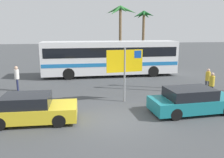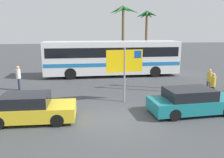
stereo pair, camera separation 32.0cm
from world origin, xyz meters
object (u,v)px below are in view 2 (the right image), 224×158
at_px(pedestrian_crossing_lot, 18,76).
at_px(pedestrian_by_bus, 213,84).
at_px(car_yellow, 30,108).
at_px(ferry_sign, 125,63).
at_px(bus_front_coach, 112,57).
at_px(pedestrian_near_sign, 209,79).
at_px(car_teal, 192,101).

height_order(pedestrian_crossing_lot, pedestrian_by_bus, pedestrian_crossing_lot).
bearing_deg(car_yellow, pedestrian_by_bus, 13.49).
bearing_deg(ferry_sign, car_yellow, -161.55).
xyz_separation_m(ferry_sign, pedestrian_crossing_lot, (-6.95, 3.62, -1.29)).
height_order(bus_front_coach, pedestrian_near_sign, bus_front_coach).
bearing_deg(bus_front_coach, pedestrian_by_bus, -57.74).
bearing_deg(pedestrian_by_bus, bus_front_coach, -161.36).
xyz_separation_m(bus_front_coach, pedestrian_crossing_lot, (-7.26, -4.24, -0.75)).
relative_size(ferry_sign, pedestrian_by_bus, 1.94).
xyz_separation_m(bus_front_coach, pedestrian_by_bus, (5.13, -8.13, -0.82)).
xyz_separation_m(car_yellow, pedestrian_crossing_lot, (-1.95, 6.03, 0.40)).
bearing_deg(ferry_sign, pedestrian_by_bus, -10.18).
xyz_separation_m(ferry_sign, pedestrian_by_bus, (5.44, -0.27, -1.36)).
bearing_deg(bus_front_coach, pedestrian_crossing_lot, -149.75).
bearing_deg(car_teal, bus_front_coach, 101.59).
bearing_deg(car_yellow, pedestrian_crossing_lot, 109.81).
bearing_deg(pedestrian_crossing_lot, bus_front_coach, 18.36).
xyz_separation_m(bus_front_coach, pedestrian_near_sign, (5.78, -6.61, -0.84)).
bearing_deg(pedestrian_by_bus, car_yellow, -92.03).
bearing_deg(car_yellow, car_teal, 1.69).
distance_m(pedestrian_crossing_lot, pedestrian_near_sign, 13.26).
xyz_separation_m(pedestrian_crossing_lot, pedestrian_by_bus, (12.39, -3.89, -0.07)).
bearing_deg(pedestrian_crossing_lot, car_yellow, -83.98).
relative_size(car_teal, pedestrian_near_sign, 2.86).
height_order(bus_front_coach, pedestrian_crossing_lot, bus_front_coach).
bearing_deg(car_teal, pedestrian_crossing_lot, 145.52).
distance_m(car_yellow, pedestrian_by_bus, 10.67).
relative_size(ferry_sign, car_yellow, 0.78).
distance_m(ferry_sign, pedestrian_crossing_lot, 7.94).
xyz_separation_m(pedestrian_crossing_lot, pedestrian_near_sign, (13.05, -2.38, -0.09)).
xyz_separation_m(bus_front_coach, ferry_sign, (-0.31, -7.85, 0.54)).
height_order(pedestrian_near_sign, pedestrian_by_bus, pedestrian_by_bus).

